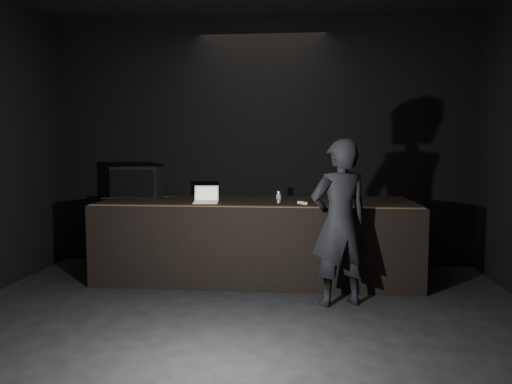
{
  "coord_description": "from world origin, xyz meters",
  "views": [
    {
      "loc": [
        0.57,
        -3.71,
        1.68
      ],
      "look_at": [
        0.02,
        2.3,
        1.15
      ],
      "focal_mm": 35.0,
      "sensor_mm": 36.0,
      "label": 1
    }
  ],
  "objects_px": {
    "stage_riser": "(258,238)",
    "beer_can": "(279,197)",
    "laptop": "(206,198)",
    "person": "(340,223)",
    "stage_monitor": "(138,182)"
  },
  "relations": [
    {
      "from": "stage_riser",
      "to": "beer_can",
      "type": "relative_size",
      "value": 27.63
    },
    {
      "from": "laptop",
      "to": "stage_riser",
      "type": "bearing_deg",
      "value": 20.41
    },
    {
      "from": "person",
      "to": "laptop",
      "type": "bearing_deg",
      "value": -48.05
    },
    {
      "from": "stage_monitor",
      "to": "laptop",
      "type": "bearing_deg",
      "value": -24.71
    },
    {
      "from": "stage_riser",
      "to": "stage_monitor",
      "type": "height_order",
      "value": "stage_monitor"
    },
    {
      "from": "stage_monitor",
      "to": "beer_can",
      "type": "height_order",
      "value": "stage_monitor"
    },
    {
      "from": "person",
      "to": "stage_riser",
      "type": "bearing_deg",
      "value": -70.12
    },
    {
      "from": "stage_monitor",
      "to": "person",
      "type": "relative_size",
      "value": 0.37
    },
    {
      "from": "stage_riser",
      "to": "person",
      "type": "height_order",
      "value": "person"
    },
    {
      "from": "stage_riser",
      "to": "person",
      "type": "relative_size",
      "value": 2.25
    },
    {
      "from": "person",
      "to": "stage_monitor",
      "type": "bearing_deg",
      "value": -48.05
    },
    {
      "from": "stage_riser",
      "to": "person",
      "type": "bearing_deg",
      "value": -49.31
    },
    {
      "from": "stage_riser",
      "to": "person",
      "type": "xyz_separation_m",
      "value": [
        0.97,
        -1.13,
        0.39
      ]
    },
    {
      "from": "stage_monitor",
      "to": "stage_riser",
      "type": "bearing_deg",
      "value": -5.26
    },
    {
      "from": "stage_riser",
      "to": "person",
      "type": "distance_m",
      "value": 1.54
    }
  ]
}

